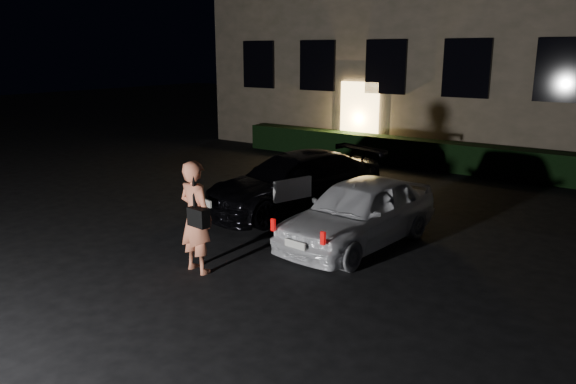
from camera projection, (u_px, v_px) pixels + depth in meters
The scene contains 5 objects.
ground at pixel (210, 288), 8.54m from camera, with size 80.00×80.00×0.00m, color black.
hedge at pixel (455, 157), 16.69m from camera, with size 15.00×0.70×0.85m, color black.
sedan at pixel (295, 182), 12.55m from camera, with size 2.97×4.75×1.28m.
hatch at pixel (359, 212), 10.31m from camera, with size 1.81×3.81×1.26m.
man at pixel (196, 217), 8.96m from camera, with size 0.77×0.52×1.84m.
Camera 1 is at (5.61, -5.73, 3.51)m, focal length 35.00 mm.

